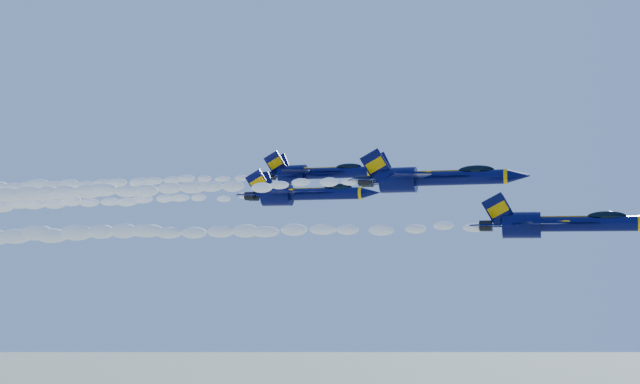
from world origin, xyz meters
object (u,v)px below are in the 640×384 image
(jet_lead, at_px, (558,224))
(jet_fourth, at_px, (317,173))
(jet_second, at_px, (432,178))
(jet_third, at_px, (303,194))

(jet_lead, relative_size, jet_fourth, 0.89)
(jet_second, relative_size, jet_fourth, 1.02)
(jet_lead, relative_size, jet_third, 0.91)
(jet_second, height_order, jet_fourth, jet_fourth)
(jet_lead, xyz_separation_m, jet_fourth, (-29.66, 24.65, 7.75))
(jet_third, xyz_separation_m, jet_fourth, (-1.17, 8.90, 3.42))
(jet_second, distance_m, jet_third, 18.30)
(jet_second, relative_size, jet_third, 1.03)
(jet_second, bearing_deg, jet_lead, -33.51)
(jet_second, xyz_separation_m, jet_third, (-16.53, 7.84, -0.68))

